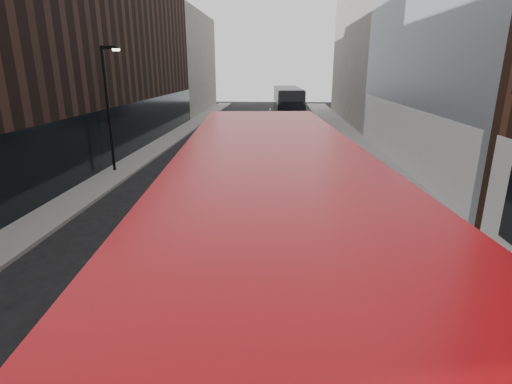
% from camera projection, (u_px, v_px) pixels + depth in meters
% --- Properties ---
extents(sidewalk_right, '(3.00, 80.00, 0.15)m').
position_uv_depth(sidewalk_right, '(360.00, 151.00, 29.63)').
color(sidewalk_right, slate).
rests_on(sidewalk_right, ground).
extents(sidewalk_left, '(2.00, 80.00, 0.15)m').
position_uv_depth(sidewalk_left, '(155.00, 149.00, 30.51)').
color(sidewalk_left, slate).
rests_on(sidewalk_left, ground).
extents(building_victorian, '(6.50, 24.00, 21.00)m').
position_uv_depth(building_victorian, '(370.00, 33.00, 44.65)').
color(building_victorian, slate).
rests_on(building_victorian, ground).
extents(building_left_mid, '(5.00, 24.00, 14.00)m').
position_uv_depth(building_left_mid, '(126.00, 55.00, 33.41)').
color(building_left_mid, black).
rests_on(building_left_mid, ground).
extents(building_left_far, '(5.00, 20.00, 13.00)m').
position_uv_depth(building_left_far, '(186.00, 64.00, 54.52)').
color(building_left_far, slate).
rests_on(building_left_far, ground).
extents(street_lamp, '(1.06, 0.22, 7.00)m').
position_uv_depth(street_lamp, '(109.00, 101.00, 22.63)').
color(street_lamp, black).
rests_on(street_lamp, sidewalk_left).
extents(red_bus, '(3.81, 12.31, 4.90)m').
position_uv_depth(red_bus, '(273.00, 305.00, 5.77)').
color(red_bus, '#AA0A10').
rests_on(red_bus, ground).
extents(grey_bus, '(3.43, 12.06, 3.85)m').
position_uv_depth(grey_bus, '(288.00, 104.00, 45.08)').
color(grey_bus, black).
rests_on(grey_bus, ground).
extents(car_a, '(1.80, 3.80, 1.25)m').
position_uv_depth(car_a, '(262.00, 196.00, 17.46)').
color(car_a, black).
rests_on(car_a, ground).
extents(car_b, '(1.78, 4.41, 1.42)m').
position_uv_depth(car_b, '(271.00, 160.00, 23.86)').
color(car_b, gray).
rests_on(car_b, ground).
extents(car_c, '(2.65, 5.13, 1.42)m').
position_uv_depth(car_c, '(302.00, 140.00, 30.56)').
color(car_c, black).
rests_on(car_c, ground).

